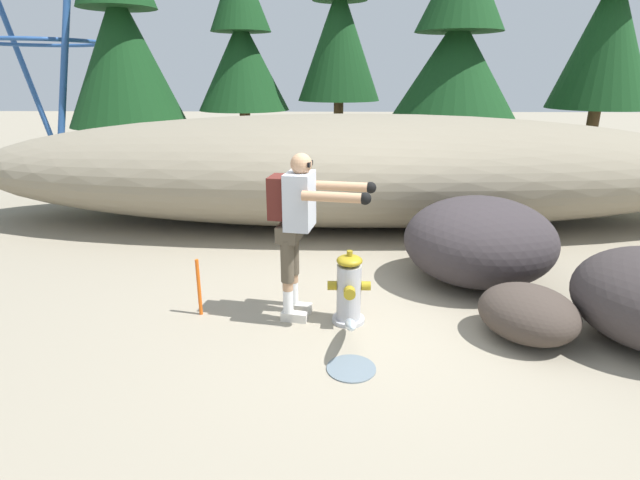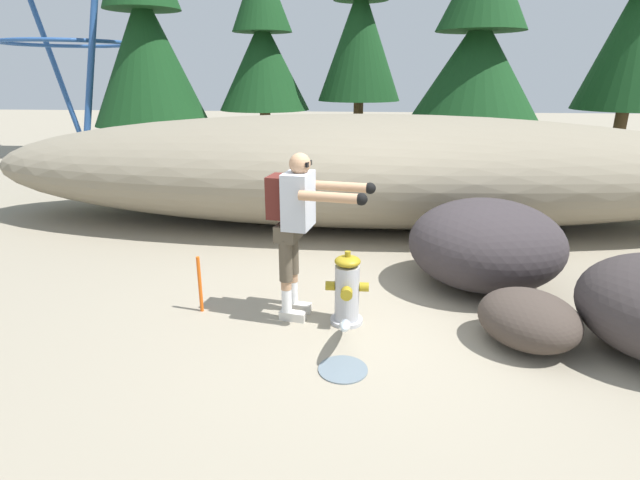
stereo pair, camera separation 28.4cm
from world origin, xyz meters
The scene contains 12 objects.
ground_plane centered at (0.00, 0.00, -0.02)m, with size 56.00×56.00×0.04m, color gray.
dirt_embankment centered at (0.00, 3.40, 0.87)m, with size 12.32×3.20×1.74m, color gray.
fire_hydrant centered at (-0.16, -0.14, 0.34)m, with size 0.42×0.37×0.75m.
hydrant_water_jet centered at (-0.16, -0.72, 0.18)m, with size 0.41×0.90×0.43m.
utility_worker centered at (-0.65, -0.05, 1.05)m, with size 1.02×0.63×1.66m.
boulder_large centered at (1.37, 0.88, 0.51)m, with size 1.72×1.57×1.02m, color #352F31.
boulder_small centered at (1.47, -0.42, 0.25)m, with size 0.91×0.80×0.50m, color #423730.
pine_tree_far_left centered at (-5.47, 8.16, 3.34)m, with size 2.87×2.87×6.53m.
pine_tree_left centered at (-2.62, 8.57, 2.99)m, with size 2.31×2.31×5.19m.
pine_tree_center centered at (-0.18, 8.60, 3.61)m, with size 2.07×2.07×6.34m.
pine_tree_right centered at (2.40, 7.15, 2.86)m, with size 2.96×2.96×5.16m.
survey_stake centered at (-1.67, -0.03, 0.30)m, with size 0.04×0.04×0.60m, color #E55914.
Camera 2 is at (-0.05, -4.51, 2.34)m, focal length 27.62 mm.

